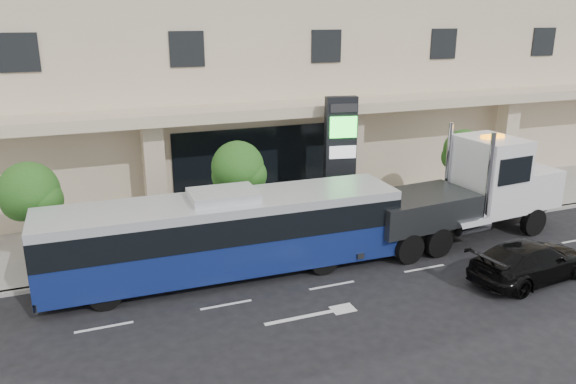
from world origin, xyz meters
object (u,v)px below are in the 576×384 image
object	(u,v)px
city_bus	(224,233)
black_sedan	(531,261)
tow_truck	(470,193)
signage_pylon	(340,158)

from	to	relation	value
city_bus	black_sedan	distance (m)	11.45
tow_truck	black_sedan	xyz separation A→B (m)	(-0.60, -4.41, -1.29)
signage_pylon	black_sedan	bearing A→B (deg)	-54.41
city_bus	tow_truck	world-z (taller)	tow_truck
city_bus	signage_pylon	world-z (taller)	signage_pylon
black_sedan	signage_pylon	world-z (taller)	signage_pylon
signage_pylon	city_bus	bearing A→B (deg)	-139.49
city_bus	black_sedan	bearing A→B (deg)	-21.77
signage_pylon	tow_truck	bearing A→B (deg)	-30.39
tow_truck	signage_pylon	distance (m)	6.01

